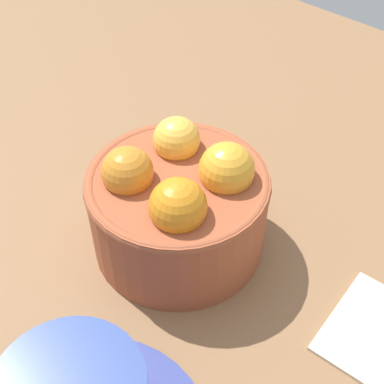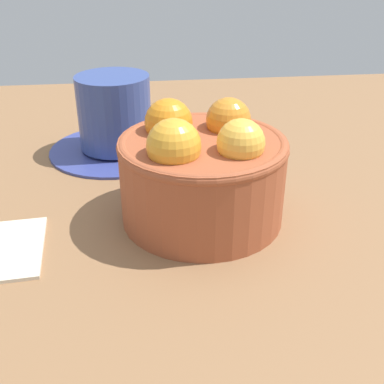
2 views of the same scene
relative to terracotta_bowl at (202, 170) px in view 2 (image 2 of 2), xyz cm
name	(u,v)px [view 2 (image 2 of 2)]	position (x,y,z in cm)	size (l,w,h in cm)	color
ground_plane	(202,240)	(0.05, 0.00, -7.11)	(129.55, 91.78, 4.98)	brown
terracotta_bowl	(202,170)	(0.00, 0.00, 0.00)	(14.28, 14.28, 10.18)	#9E4C2D
coffee_cup	(115,120)	(-7.74, 16.01, -0.84)	(15.53, 15.53, 8.79)	#353F87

